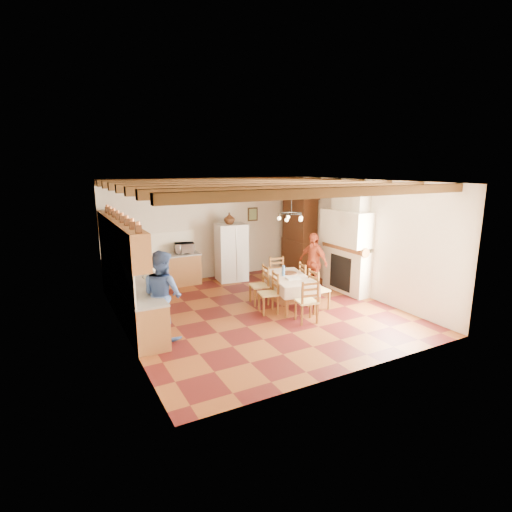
{
  "coord_description": "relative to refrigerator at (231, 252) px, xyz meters",
  "views": [
    {
      "loc": [
        -4.23,
        -7.78,
        3.32
      ],
      "look_at": [
        0.1,
        0.3,
        1.25
      ],
      "focal_mm": 28.0,
      "sensor_mm": 36.0,
      "label": 1
    }
  ],
  "objects": [
    {
      "name": "wall_back",
      "position": [
        -0.55,
        0.58,
        0.66
      ],
      "size": [
        6.0,
        0.02,
        3.0
      ],
      "primitive_type": "cube",
      "color": "beige",
      "rests_on": "ground"
    },
    {
      "name": "lower_cabinets_left",
      "position": [
        -3.25,
        -1.63,
        -0.41
      ],
      "size": [
        0.6,
        4.3,
        0.86
      ],
      "primitive_type": "cube",
      "color": "brown",
      "rests_on": "ground"
    },
    {
      "name": "refrigerator",
      "position": [
        0.0,
        0.0,
        0.0
      ],
      "size": [
        0.91,
        0.77,
        1.68
      ],
      "primitive_type": "cube",
      "rotation": [
        0.0,
        0.0,
        -0.1
      ],
      "color": "silver",
      "rests_on": "floor"
    },
    {
      "name": "chandelier",
      "position": [
        0.3,
        -2.71,
        1.41
      ],
      "size": [
        0.47,
        0.47,
        0.03
      ],
      "primitive_type": "torus",
      "color": "black",
      "rests_on": "ground"
    },
    {
      "name": "wall_right",
      "position": [
        2.46,
        -2.68,
        0.66
      ],
      "size": [
        0.02,
        6.5,
        3.0
      ],
      "primitive_type": "cube",
      "color": "beige",
      "rests_on": "ground"
    },
    {
      "name": "wall_left",
      "position": [
        -3.56,
        -2.68,
        0.66
      ],
      "size": [
        0.02,
        6.5,
        3.0
      ],
      "primitive_type": "cube",
      "color": "beige",
      "rests_on": "ground"
    },
    {
      "name": "hutch",
      "position": [
        2.2,
        -0.29,
        0.37
      ],
      "size": [
        0.63,
        1.36,
        2.42
      ],
      "primitive_type": null,
      "rotation": [
        0.0,
        0.0,
        -0.05
      ],
      "color": "#3A1E11",
      "rests_on": "floor"
    },
    {
      "name": "chair_right_far",
      "position": [
        0.96,
        -2.56,
        -0.36
      ],
      "size": [
        0.48,
        0.5,
        0.96
      ],
      "primitive_type": null,
      "rotation": [
        0.0,
        0.0,
        1.36
      ],
      "color": "#622C15",
      "rests_on": "floor"
    },
    {
      "name": "chair_left_near",
      "position": [
        -0.4,
        -2.89,
        -0.36
      ],
      "size": [
        0.47,
        0.49,
        0.96
      ],
      "primitive_type": null,
      "rotation": [
        0.0,
        0.0,
        -1.76
      ],
      "color": "#622C15",
      "rests_on": "floor"
    },
    {
      "name": "dining_table",
      "position": [
        0.3,
        -2.71,
        -0.2
      ],
      "size": [
        1.19,
        1.81,
        0.73
      ],
      "rotation": [
        0.0,
        0.0,
        -0.22
      ],
      "color": "beige",
      "rests_on": "floor"
    },
    {
      "name": "person_woman_red",
      "position": [
        1.48,
        -2.03,
        -0.04
      ],
      "size": [
        0.59,
        1.0,
        1.6
      ],
      "primitive_type": "imported",
      "rotation": [
        0.0,
        0.0,
        -1.34
      ],
      "color": "#C54C2D",
      "rests_on": "floor"
    },
    {
      "name": "ceiling",
      "position": [
        -0.55,
        -2.68,
        2.17
      ],
      "size": [
        6.0,
        6.5,
        0.02
      ],
      "primitive_type": "cube",
      "color": "silver",
      "rests_on": "ground"
    },
    {
      "name": "fridge_vase",
      "position": [
        -0.05,
        0.0,
        1.01
      ],
      "size": [
        0.35,
        0.35,
        0.33
      ],
      "primitive_type": "imported",
      "rotation": [
        0.0,
        0.0,
        0.14
      ],
      "color": "#3A1E11",
      "rests_on": "refrigerator"
    },
    {
      "name": "chair_end_far",
      "position": [
        0.58,
        -1.73,
        -0.36
      ],
      "size": [
        0.49,
        0.48,
        0.96
      ],
      "primitive_type": null,
      "rotation": [
        0.0,
        0.0,
        -0.21
      ],
      "color": "#622C15",
      "rests_on": "floor"
    },
    {
      "name": "person_man",
      "position": [
        -2.94,
        -2.35,
        -0.06
      ],
      "size": [
        0.56,
        0.67,
        1.57
      ],
      "primitive_type": "imported",
      "rotation": [
        0.0,
        0.0,
        1.95
      ],
      "color": "silver",
      "rests_on": "floor"
    },
    {
      "name": "countertop_back",
      "position": [
        -2.1,
        0.27,
        0.04
      ],
      "size": [
        2.34,
        0.62,
        0.04
      ],
      "primitive_type": "cube",
      "color": "gray",
      "rests_on": "lower_cabinets_back"
    },
    {
      "name": "countertop_left",
      "position": [
        -3.25,
        -1.63,
        0.04
      ],
      "size": [
        0.62,
        4.3,
        0.04
      ],
      "primitive_type": "cube",
      "color": "gray",
      "rests_on": "lower_cabinets_left"
    },
    {
      "name": "wall_front",
      "position": [
        -0.55,
        -5.94,
        0.66
      ],
      "size": [
        6.0,
        0.02,
        3.0
      ],
      "primitive_type": "cube",
      "color": "beige",
      "rests_on": "ground"
    },
    {
      "name": "microwave",
      "position": [
        -1.34,
        0.27,
        0.2
      ],
      "size": [
        0.59,
        0.45,
        0.29
      ],
      "primitive_type": "imported",
      "rotation": [
        0.0,
        0.0,
        -0.18
      ],
      "color": "silver",
      "rests_on": "countertop_back"
    },
    {
      "name": "lower_cabinets_back",
      "position": [
        -2.1,
        0.27,
        -0.41
      ],
      "size": [
        2.3,
        0.6,
        0.86
      ],
      "primitive_type": "cube",
      "color": "brown",
      "rests_on": "ground"
    },
    {
      "name": "backsplash_back",
      "position": [
        -2.1,
        0.55,
        0.36
      ],
      "size": [
        2.3,
        0.03,
        0.6
      ],
      "primitive_type": "cube",
      "color": "silver",
      "rests_on": "ground"
    },
    {
      "name": "upper_cabinets",
      "position": [
        -3.38,
        -1.63,
        1.01
      ],
      "size": [
        0.35,
        4.2,
        0.7
      ],
      "primitive_type": "cube",
      "color": "brown",
      "rests_on": "ground"
    },
    {
      "name": "chair_right_near",
      "position": [
        0.8,
        -3.21,
        -0.36
      ],
      "size": [
        0.4,
        0.42,
        0.96
      ],
      "primitive_type": null,
      "rotation": [
        0.0,
        0.0,
        1.57
      ],
      "color": "#622C15",
      "rests_on": "floor"
    },
    {
      "name": "chair_left_far",
      "position": [
        -0.29,
        -2.25,
        -0.36
      ],
      "size": [
        0.46,
        0.48,
        0.96
      ],
      "primitive_type": null,
      "rotation": [
        0.0,
        0.0,
        -1.72
      ],
      "color": "#622C15",
      "rests_on": "floor"
    },
    {
      "name": "backsplash_left",
      "position": [
        -3.54,
        -1.63,
        0.36
      ],
      "size": [
        0.03,
        4.3,
        0.6
      ],
      "primitive_type": "cube",
      "color": "silver",
      "rests_on": "ground"
    },
    {
      "name": "person_woman_blue",
      "position": [
        -2.89,
        -3.08,
        0.04
      ],
      "size": [
        0.96,
        1.05,
        1.75
      ],
      "primitive_type": "imported",
      "rotation": [
        0.0,
        0.0,
        2.0
      ],
      "color": "#365293",
      "rests_on": "floor"
    },
    {
      "name": "fireplace",
      "position": [
        2.17,
        -2.48,
        0.56
      ],
      "size": [
        0.56,
        1.6,
        2.8
      ],
      "primitive_type": null,
      "color": "beige",
      "rests_on": "ground"
    },
    {
      "name": "ceiling_beams",
      "position": [
        -0.55,
        -2.68,
        2.07
      ],
      "size": [
        6.0,
        6.3,
        0.16
      ],
      "primitive_type": null,
      "color": "#3D2814",
      "rests_on": "ground"
    },
    {
      "name": "floor",
      "position": [
        -0.55,
        -2.68,
        -0.85
      ],
      "size": [
        6.0,
        6.5,
        0.02
      ],
      "primitive_type": "cube",
      "color": "#4A1312",
      "rests_on": "ground"
    },
    {
      "name": "wall_picture",
      "position": [
        1.0,
        0.55,
        1.01
      ],
      "size": [
        0.34,
        0.03,
        0.42
      ],
      "primitive_type": "cube",
      "color": "#332716",
      "rests_on": "ground"
    },
    {
      "name": "chair_end_near",
      "position": [
        0.06,
        -3.76,
        -0.36
      ],
      "size": [
        0.49,
        0.47,
        0.96
      ],
      "primitive_type": null,
      "rotation": [
        0.0,
        0.0,
        2.96
      ],
      "color": "#622C15",
      "rests_on": "floor"
    }
  ]
}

